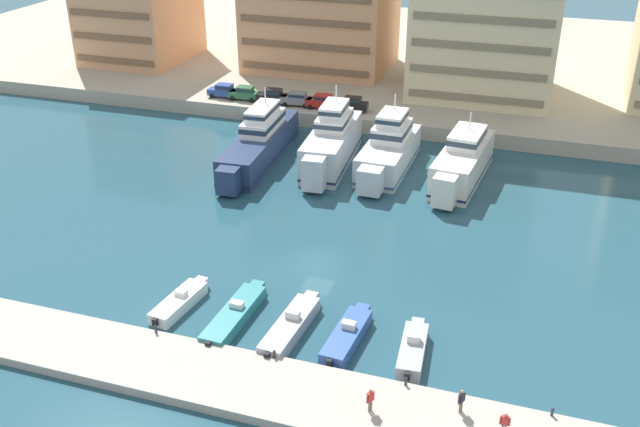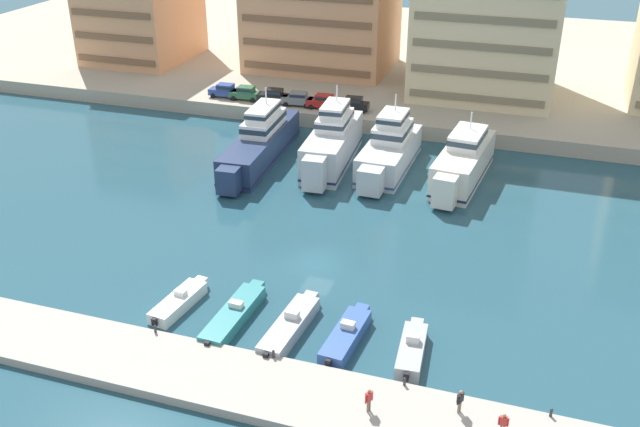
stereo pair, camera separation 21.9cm
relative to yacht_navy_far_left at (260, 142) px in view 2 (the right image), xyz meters
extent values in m
plane|color=#234C5B|center=(13.12, -19.29, -2.15)|extent=(400.00, 400.00, 0.00)
cube|color=#ADA38E|center=(13.12, 46.54, -1.23)|extent=(180.00, 70.00, 1.83)
cube|color=#A8A399|center=(13.12, -36.00, -1.81)|extent=(120.00, 5.95, 0.67)
cube|color=navy|center=(0.00, 0.03, -0.58)|extent=(4.89, 17.80, 3.12)
cube|color=navy|center=(0.54, -9.64, -0.51)|extent=(2.26, 2.07, 2.65)
cube|color=#192347|center=(0.00, 0.03, -1.60)|extent=(4.94, 17.98, 0.24)
cube|color=white|center=(-0.08, 1.35, 1.76)|extent=(3.46, 7.56, 1.57)
cube|color=#233342|center=(-0.08, 1.35, 1.92)|extent=(3.50, 7.63, 0.57)
cube|color=white|center=(-0.08, 1.35, 3.15)|extent=(2.70, 5.89, 1.19)
cube|color=#233342|center=(-0.08, 1.35, 3.26)|extent=(2.73, 5.95, 0.43)
cylinder|color=silver|center=(-0.14, 2.45, 4.64)|extent=(0.16, 0.16, 1.80)
cube|color=navy|center=(-0.52, 9.27, -1.29)|extent=(3.37, 1.09, 0.20)
cube|color=silver|center=(8.00, 1.54, -0.15)|extent=(4.96, 14.13, 3.99)
cube|color=silver|center=(8.52, -6.30, -0.05)|extent=(2.35, 2.16, 3.39)
cube|color=#192347|center=(8.00, 1.54, -1.45)|extent=(5.01, 14.27, 0.24)
cube|color=white|center=(7.93, 2.57, 2.54)|extent=(3.54, 6.03, 1.39)
cube|color=#233342|center=(7.93, 2.57, 2.68)|extent=(3.58, 6.09, 0.50)
cube|color=white|center=(7.93, 2.57, 3.86)|extent=(2.76, 4.70, 1.24)
cube|color=#233342|center=(7.93, 2.57, 3.98)|extent=(2.79, 4.75, 0.45)
cylinder|color=silver|center=(7.87, 3.45, 5.37)|extent=(0.16, 0.16, 1.80)
cube|color=silver|center=(7.50, 8.91, -1.05)|extent=(3.49, 1.13, 0.20)
cube|color=silver|center=(14.33, 2.15, -0.58)|extent=(4.71, 12.90, 3.13)
cube|color=silver|center=(14.16, -5.25, -0.50)|extent=(2.48, 2.27, 2.66)
cube|color=#334C7F|center=(14.33, 2.15, -1.60)|extent=(4.76, 13.03, 0.24)
cube|color=white|center=(14.35, 3.11, 1.83)|extent=(3.57, 5.45, 1.70)
cube|color=#233342|center=(14.35, 3.11, 2.00)|extent=(3.62, 5.51, 0.61)
cube|color=white|center=(14.35, 3.11, 3.32)|extent=(2.79, 4.25, 1.29)
cube|color=#233342|center=(14.35, 3.11, 3.45)|extent=(2.82, 4.30, 0.46)
cylinder|color=silver|center=(14.37, 3.92, 4.87)|extent=(0.16, 0.16, 1.80)
cube|color=silver|center=(14.48, 9.00, -1.28)|extent=(3.78, 0.99, 0.20)
cube|color=silver|center=(22.45, 1.53, -0.34)|extent=(5.19, 13.53, 3.62)
cube|color=silver|center=(21.73, -5.93, -0.25)|extent=(2.35, 2.17, 3.07)
cube|color=#192347|center=(22.45, 1.53, -1.51)|extent=(5.24, 13.66, 0.24)
cube|color=white|center=(22.54, 2.51, 2.24)|extent=(3.60, 5.82, 1.54)
cube|color=#233342|center=(22.54, 2.51, 2.39)|extent=(3.64, 5.87, 0.55)
cylinder|color=silver|center=(22.62, 3.34, 3.91)|extent=(0.16, 0.16, 1.80)
cube|color=silver|center=(23.12, 8.55, -1.15)|extent=(3.43, 1.21, 0.20)
cube|color=white|center=(5.23, -29.21, -1.67)|extent=(2.32, 5.71, 0.96)
cube|color=white|center=(5.60, -26.13, -1.67)|extent=(1.00, 0.86, 0.81)
cube|color=silver|center=(5.28, -28.80, -0.98)|extent=(0.98, 0.70, 0.42)
cube|color=#283847|center=(5.31, -28.52, -0.91)|extent=(0.84, 0.18, 0.25)
cube|color=black|center=(4.88, -32.15, -1.52)|extent=(0.39, 0.32, 0.60)
cube|color=teal|center=(9.94, -29.48, -1.66)|extent=(2.16, 7.64, 0.96)
cube|color=teal|center=(10.10, -25.33, -1.66)|extent=(1.05, 0.88, 0.82)
cube|color=silver|center=(9.96, -28.92, -0.97)|extent=(1.04, 0.64, 0.42)
cube|color=#283847|center=(9.97, -28.64, -0.91)|extent=(0.93, 0.12, 0.25)
cube|color=black|center=(9.78, -33.45, -1.51)|extent=(0.37, 0.29, 0.60)
cube|color=#9EA3A8|center=(14.41, -29.59, -1.61)|extent=(2.35, 7.37, 1.07)
cube|color=#9EA3A8|center=(14.69, -25.60, -1.61)|extent=(1.07, 0.90, 0.91)
cube|color=silver|center=(14.45, -29.04, -0.81)|extent=(1.05, 0.67, 0.54)
cube|color=#283847|center=(14.47, -28.76, -0.73)|extent=(0.92, 0.14, 0.33)
cube|color=black|center=(14.14, -33.38, -1.46)|extent=(0.38, 0.30, 0.60)
cube|color=#33569E|center=(18.62, -29.44, -1.62)|extent=(2.24, 6.35, 1.05)
cube|color=#33569E|center=(18.88, -25.97, -1.62)|extent=(1.04, 0.87, 0.89)
cube|color=silver|center=(18.65, -28.97, -0.86)|extent=(1.02, 0.67, 0.48)
cube|color=#283847|center=(18.67, -28.69, -0.78)|extent=(0.89, 0.15, 0.29)
cube|color=black|center=(18.37, -32.73, -1.47)|extent=(0.38, 0.31, 0.60)
cube|color=#9EA3A8|center=(23.39, -29.54, -1.61)|extent=(2.08, 5.56, 1.07)
cube|color=#9EA3A8|center=(23.16, -26.50, -1.61)|extent=(0.97, 0.82, 0.91)
cube|color=silver|center=(23.36, -29.14, -0.79)|extent=(0.96, 0.67, 0.56)
cube|color=#283847|center=(23.34, -28.86, -0.71)|extent=(0.83, 0.14, 0.34)
cube|color=black|center=(23.62, -32.44, -1.46)|extent=(0.38, 0.31, 0.60)
cube|color=#28428E|center=(-11.08, 14.43, 0.40)|extent=(4.14, 1.80, 0.80)
cube|color=#28428E|center=(-10.93, 14.44, 1.14)|extent=(2.14, 1.61, 0.68)
cube|color=#1E2833|center=(-10.93, 14.44, 1.14)|extent=(2.10, 1.63, 0.37)
cylinder|color=black|center=(-12.41, 13.55, 0.00)|extent=(0.65, 0.24, 0.64)
cylinder|color=black|center=(-12.45, 15.25, 0.00)|extent=(0.65, 0.24, 0.64)
cylinder|color=black|center=(-9.71, 13.62, 0.00)|extent=(0.65, 0.24, 0.64)
cylinder|color=black|center=(-9.75, 15.32, 0.00)|extent=(0.65, 0.24, 0.64)
cube|color=#2D6642|center=(-8.04, 14.30, 0.40)|extent=(4.17, 1.89, 0.80)
cube|color=#2D6642|center=(-7.89, 14.30, 1.14)|extent=(2.17, 1.65, 0.68)
cube|color=#1E2833|center=(-7.89, 14.30, 1.14)|extent=(2.13, 1.67, 0.37)
cylinder|color=black|center=(-9.35, 13.39, 0.00)|extent=(0.65, 0.25, 0.64)
cylinder|color=black|center=(-9.43, 15.08, 0.00)|extent=(0.65, 0.25, 0.64)
cylinder|color=black|center=(-6.66, 13.51, 0.00)|extent=(0.65, 0.25, 0.64)
cylinder|color=black|center=(-6.73, 15.21, 0.00)|extent=(0.65, 0.25, 0.64)
cube|color=black|center=(-4.10, 14.43, 0.40)|extent=(4.21, 1.97, 0.80)
cube|color=black|center=(-3.95, 14.44, 1.14)|extent=(2.20, 1.70, 0.68)
cube|color=#1E2833|center=(-3.95, 14.44, 1.14)|extent=(2.16, 1.71, 0.37)
cylinder|color=black|center=(-5.39, 13.49, 0.00)|extent=(0.65, 0.26, 0.64)
cylinder|color=black|center=(-5.51, 15.19, 0.00)|extent=(0.65, 0.26, 0.64)
cylinder|color=black|center=(-2.70, 13.67, 0.00)|extent=(0.65, 0.26, 0.64)
cylinder|color=black|center=(-2.81, 15.37, 0.00)|extent=(0.65, 0.26, 0.64)
cube|color=slate|center=(-0.64, 14.14, 0.40)|extent=(4.24, 2.06, 0.80)
cube|color=slate|center=(-0.49, 14.16, 1.14)|extent=(2.23, 1.74, 0.68)
cube|color=#1E2833|center=(-0.49, 14.16, 1.14)|extent=(2.19, 1.76, 0.37)
cylinder|color=black|center=(-1.91, 13.17, 0.00)|extent=(0.66, 0.28, 0.64)
cylinder|color=black|center=(-2.06, 14.87, 0.00)|extent=(0.66, 0.28, 0.64)
cylinder|color=black|center=(0.78, 13.42, 0.00)|extent=(0.66, 0.28, 0.64)
cylinder|color=black|center=(0.63, 15.11, 0.00)|extent=(0.66, 0.28, 0.64)
cube|color=red|center=(2.81, 14.13, 0.40)|extent=(4.15, 1.82, 0.80)
cube|color=red|center=(2.96, 14.13, 1.14)|extent=(2.14, 1.62, 0.68)
cube|color=#1E2833|center=(2.96, 14.13, 1.14)|extent=(2.10, 1.63, 0.37)
cylinder|color=black|center=(1.48, 13.24, 0.00)|extent=(0.65, 0.24, 0.64)
cylinder|color=black|center=(1.44, 14.94, 0.00)|extent=(0.65, 0.24, 0.64)
cylinder|color=black|center=(4.18, 13.32, 0.00)|extent=(0.65, 0.24, 0.64)
cylinder|color=black|center=(4.14, 15.02, 0.00)|extent=(0.65, 0.24, 0.64)
cube|color=black|center=(6.67, 14.35, 0.40)|extent=(4.22, 2.01, 0.80)
cube|color=black|center=(6.82, 14.36, 1.14)|extent=(2.21, 1.72, 0.68)
cube|color=#1E2833|center=(6.82, 14.36, 1.14)|extent=(2.17, 1.73, 0.37)
cylinder|color=black|center=(5.39, 13.40, 0.00)|extent=(0.66, 0.27, 0.64)
cylinder|color=black|center=(5.26, 15.09, 0.00)|extent=(0.66, 0.27, 0.64)
cylinder|color=black|center=(8.08, 13.61, 0.00)|extent=(0.66, 0.27, 0.64)
cylinder|color=black|center=(7.95, 15.30, 0.00)|extent=(0.66, 0.27, 0.64)
cube|color=tan|center=(-31.48, 28.81, 8.12)|extent=(14.04, 16.15, 16.88)
cube|color=brown|center=(-31.48, 20.64, 1.37)|extent=(12.92, 0.24, 0.90)
cube|color=brown|center=(-31.48, 20.64, 4.75)|extent=(12.92, 0.24, 0.90)
cube|color=brown|center=(-31.48, 20.64, 8.12)|extent=(12.92, 0.24, 0.90)
cube|color=brown|center=(-3.30, 24.95, 1.35)|extent=(18.88, 0.24, 0.90)
cube|color=brown|center=(-3.30, 24.95, 4.67)|extent=(18.88, 0.24, 0.90)
cube|color=brown|center=(-3.30, 24.95, 8.00)|extent=(18.88, 0.24, 0.90)
cube|color=#7E7359|center=(21.35, 19.19, 1.31)|extent=(16.78, 0.24, 0.90)
cube|color=#7E7359|center=(21.35, 19.19, 4.56)|extent=(16.78, 0.24, 0.90)
cube|color=#7E7359|center=(21.35, 19.19, 7.81)|extent=(16.78, 0.24, 0.90)
cube|color=#7E7359|center=(21.35, 19.19, 11.07)|extent=(16.78, 0.24, 0.90)
cylinder|color=#7A6B56|center=(22.05, -36.36, -1.06)|extent=(0.13, 0.13, 0.83)
cylinder|color=#7A6B56|center=(22.14, -36.22, -1.06)|extent=(0.13, 0.13, 0.83)
cube|color=red|center=(22.10, -36.29, -0.32)|extent=(0.43, 0.51, 0.64)
cylinder|color=red|center=(21.95, -36.53, -0.37)|extent=(0.10, 0.10, 0.64)
cylinder|color=red|center=(22.24, -36.05, -0.37)|extent=(0.10, 0.10, 0.64)
sphere|color=#A87A5B|center=(22.10, -36.29, 0.11)|extent=(0.23, 0.23, 0.23)
cylinder|color=#7A6B56|center=(27.41, -34.58, -1.06)|extent=(0.13, 0.13, 0.82)
cylinder|color=#7A6B56|center=(27.33, -34.72, -1.06)|extent=(0.13, 0.13, 0.82)
cube|color=#232328|center=(27.37, -34.65, -0.33)|extent=(0.41, 0.51, 0.63)
cylinder|color=#232328|center=(27.49, -34.40, -0.38)|extent=(0.10, 0.10, 0.63)
cylinder|color=#232328|center=(27.25, -34.90, -0.38)|extent=(0.10, 0.10, 0.63)
sphere|color=#A87A5B|center=(27.37, -34.65, 0.10)|extent=(0.23, 0.23, 0.23)
cube|color=red|center=(30.04, -35.77, -0.39)|extent=(0.44, 0.23, 0.60)
cylinder|color=red|center=(30.30, -35.76, -0.43)|extent=(0.09, 0.09, 0.60)
cylinder|color=red|center=(29.77, -35.78, -0.43)|extent=(0.09, 0.09, 0.60)
sphere|color=#A87A5B|center=(30.04, -35.77, 0.02)|extent=(0.22, 0.22, 0.22)
cylinder|color=#2D2D33|center=(5.64, -33.28, -1.25)|extent=(0.18, 0.18, 0.45)
sphere|color=#2D2D33|center=(5.64, -33.28, -0.96)|extent=(0.20, 0.20, 0.20)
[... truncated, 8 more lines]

